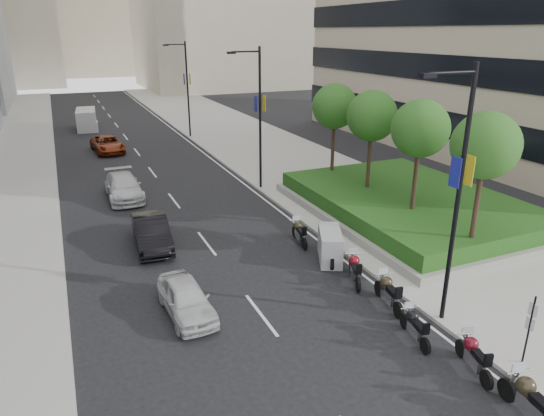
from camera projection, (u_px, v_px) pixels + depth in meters
ground at (355, 369)px, 15.01m from camera, size 160.00×160.00×0.00m
sidewalk_right at (258, 145)px, 44.17m from camera, size 10.00×100.00×0.15m
lane_edge at (202, 151)px, 42.19m from camera, size 0.12×100.00×0.01m
lane_centre at (141, 157)px, 40.21m from camera, size 0.12×100.00×0.01m
planter at (408, 210)px, 27.27m from camera, size 10.00×14.00×0.40m
hedge at (409, 200)px, 27.06m from camera, size 9.40×13.40×0.80m
tree_0 at (485, 146)px, 19.80m from camera, size 2.80×2.80×6.30m
tree_1 at (420, 129)px, 23.24m from camera, size 2.80×2.80×6.30m
tree_2 at (372, 116)px, 26.68m from camera, size 2.80×2.80×6.30m
tree_3 at (335, 107)px, 30.11m from camera, size 2.80×2.80×6.30m
lamp_post_0 at (456, 188)px, 15.70m from camera, size 2.34×0.45×9.00m
lamp_post_1 at (258, 112)px, 30.31m from camera, size 2.34×0.45×9.00m
lamp_post_2 at (186, 85)px, 45.77m from camera, size 2.34×0.45×9.00m
parking_sign at (530, 327)px, 14.61m from camera, size 0.06×0.32×2.50m
motorcycle_0 at (531, 402)px, 12.78m from camera, size 0.81×2.41×1.21m
motorcycle_1 at (474, 355)px, 14.75m from camera, size 0.83×2.03×1.03m
motorcycle_2 at (415, 326)px, 16.25m from camera, size 0.68×1.98×0.99m
motorcycle_3 at (388, 292)px, 18.26m from camera, size 0.74×2.22×1.11m
motorcycle_4 at (355, 269)px, 20.06m from camera, size 1.02×2.04×1.07m
motorcycle_5 at (330, 246)px, 21.92m from camera, size 1.83×2.51×1.41m
motorcycle_6 at (299, 232)px, 23.74m from camera, size 0.70×2.11×1.05m
car_a at (186, 299)px, 17.71m from camera, size 1.68×3.82×1.28m
car_b at (151, 232)px, 23.32m from camera, size 1.86×4.59×1.48m
car_c at (124, 187)px, 30.15m from camera, size 2.09×5.03×1.46m
car_d at (108, 144)px, 41.74m from camera, size 2.69×5.12×1.37m
delivery_van at (87, 120)px, 51.19m from camera, size 2.30×5.10×2.08m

